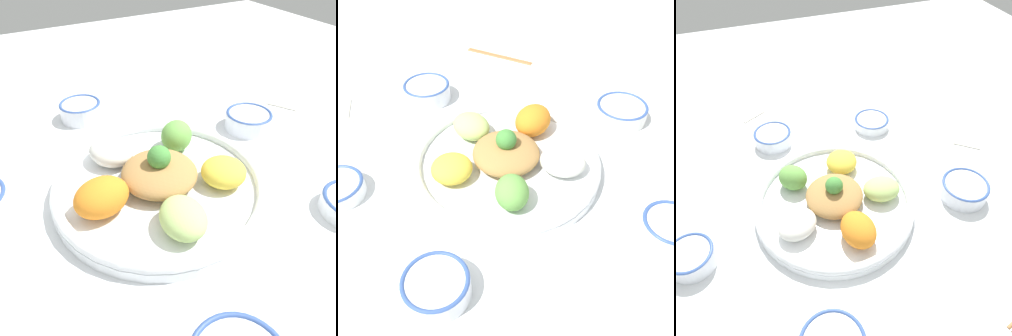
# 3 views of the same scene
# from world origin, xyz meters

# --- Properties ---
(ground_plane) EXTENTS (2.40, 2.40, 0.00)m
(ground_plane) POSITION_xyz_m (0.00, 0.00, 0.00)
(ground_plane) COLOR white
(salad_platter) EXTENTS (0.39, 0.39, 0.10)m
(salad_platter) POSITION_xyz_m (-0.01, -0.04, 0.03)
(salad_platter) COLOR white
(salad_platter) RESTS_ON ground_plane
(sauce_bowl_red) EXTENTS (0.12, 0.12, 0.04)m
(sauce_bowl_red) POSITION_xyz_m (0.30, -0.14, 0.02)
(sauce_bowl_red) COLOR white
(sauce_bowl_red) RESTS_ON ground_plane
(sauce_bowl_dark) EXTENTS (0.10, 0.10, 0.04)m
(sauce_bowl_dark) POSITION_xyz_m (0.03, -0.37, 0.02)
(sauce_bowl_dark) COLOR white
(sauce_bowl_dark) RESTS_ON ground_plane
(rice_bowl_plain) EXTENTS (0.12, 0.12, 0.04)m
(rice_bowl_plain) POSITION_xyz_m (0.07, 0.28, 0.02)
(rice_bowl_plain) COLOR white
(rice_bowl_plain) RESTS_ON ground_plane
(sauce_bowl_far) EXTENTS (0.11, 0.11, 0.04)m
(sauce_bowl_far) POSITION_xyz_m (-0.30, -0.13, 0.02)
(sauce_bowl_far) COLOR white
(sauce_bowl_far) RESTS_ON ground_plane
(chopsticks_pair_near) EXTENTS (0.06, 0.21, 0.01)m
(chopsticks_pair_near) POSITION_xyz_m (0.35, 0.28, 0.00)
(chopsticks_pair_near) COLOR #9E6B3D
(chopsticks_pair_near) RESTS_ON ground_plane
(serving_spoon_main) EXTENTS (0.10, 0.11, 0.01)m
(serving_spoon_main) POSITION_xyz_m (-0.12, 0.38, 0.00)
(serving_spoon_main) COLOR beige
(serving_spoon_main) RESTS_ON ground_plane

